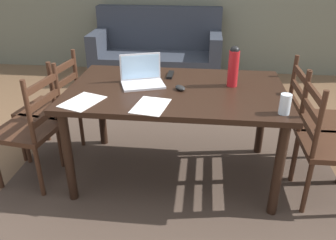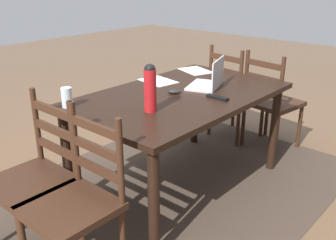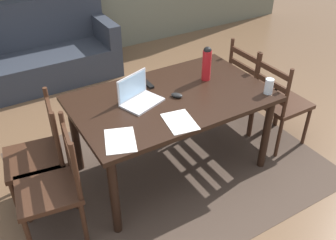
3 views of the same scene
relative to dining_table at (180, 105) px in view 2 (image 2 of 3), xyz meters
The scene contains 14 objects.
ground_plane 0.68m from the dining_table, ahead, with size 14.00×14.00×0.00m, color brown.
area_rug 0.68m from the dining_table, ahead, with size 2.71×2.06×0.01m, color #47382D.
dining_table is the anchor object (origin of this frame).
chair_left_near 1.15m from the dining_table, 169.46° to the right, with size 0.50×0.50×0.95m.
chair_right_near 1.15m from the dining_table, 10.27° to the right, with size 0.44×0.44×0.95m.
chair_right_far 1.15m from the dining_table, 10.24° to the left, with size 0.44×0.44×0.95m.
chair_left_far 1.15m from the dining_table, behind, with size 0.50×0.50×0.95m.
laptop 0.32m from the dining_table, 165.69° to the left, with size 0.38×0.32×0.23m.
water_bottle 0.50m from the dining_table, 13.33° to the left, with size 0.08×0.08×0.31m.
drinking_glass 0.83m from the dining_table, 27.11° to the right, with size 0.07×0.07×0.13m, color silver.
computer_mouse 0.12m from the dining_table, 42.67° to the right, with size 0.06×0.10×0.03m, color black.
tv_remote 0.31m from the dining_table, 104.86° to the left, with size 0.04×0.17×0.02m, color black.
paper_stack_left 0.39m from the dining_table, 111.70° to the right, with size 0.21×0.30×0.00m, color white.
paper_stack_right 0.71m from the dining_table, 151.88° to the right, with size 0.21×0.30×0.00m, color white.
Camera 2 is at (2.11, 1.73, 1.62)m, focal length 41.18 mm.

